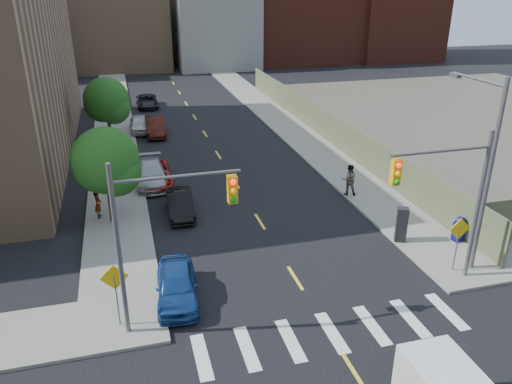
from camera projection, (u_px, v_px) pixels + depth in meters
sidewalk_nw at (113, 113)px, 50.63m from camera, size 3.50×73.00×0.15m
sidewalk_ne at (260, 104)px, 54.38m from camera, size 3.50×73.00×0.15m
fence_north at (324, 124)px, 42.39m from camera, size 0.12×44.00×2.50m
gravel_lot at (489, 118)px, 49.10m from camera, size 36.00×42.00×0.06m
bg_bldg_west at (2, 30)px, 70.12m from camera, size 14.00×18.00×12.00m
bg_bldg_midwest at (118, 16)px, 75.18m from camera, size 14.00×16.00×15.00m
bg_bldg_center at (212, 32)px, 77.78m from camera, size 12.00×16.00×10.00m
bg_bldg_east at (294, 9)px, 81.76m from camera, size 18.00×18.00×16.00m
bg_bldg_fareast at (388, 2)px, 83.47m from camera, size 14.00×16.00×18.00m
signal_nw at (160, 225)px, 17.82m from camera, size 4.59×0.30×7.00m
signal_ne at (451, 190)px, 20.72m from camera, size 4.59×0.30×7.00m
streetlight_ne at (485, 163)px, 21.78m from camera, size 0.25×3.70×9.00m
warn_sign_nw at (115, 284)px, 18.82m from camera, size 1.06×0.06×2.83m
warn_sign_ne at (459, 235)px, 22.45m from camera, size 1.06×0.06×2.83m
warn_sign_midwest at (112, 166)px, 30.79m from camera, size 1.06×0.06×2.83m
tree_west_near at (106, 164)px, 26.65m from camera, size 3.66×3.64×5.52m
tree_west_far at (107, 103)px, 39.95m from camera, size 3.66×3.64×5.52m
parked_car_blue at (177, 285)px, 21.03m from camera, size 2.06×4.35×1.44m
parked_car_black at (180, 204)px, 28.76m from camera, size 1.55×4.11×1.34m
parked_car_red at (154, 175)px, 33.04m from camera, size 2.22×4.74×1.31m
parked_car_silver at (151, 174)px, 33.04m from camera, size 2.13×5.05×1.46m
parked_car_white at (139, 124)px, 44.44m from camera, size 1.73×4.21×1.43m
parked_car_maroon at (156, 126)px, 43.46m from camera, size 1.74×4.69×1.53m
parked_car_grey at (147, 101)px, 53.00m from camera, size 2.17×4.66×1.29m
mailbox at (459, 229)px, 25.56m from camera, size 0.62×0.53×1.34m
payphone at (402, 225)px, 25.42m from camera, size 0.69×0.64×1.85m
pedestrian_west at (98, 205)px, 28.00m from camera, size 0.45×0.62×1.57m
pedestrian_east at (349, 180)px, 30.94m from camera, size 1.16×1.03×1.97m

